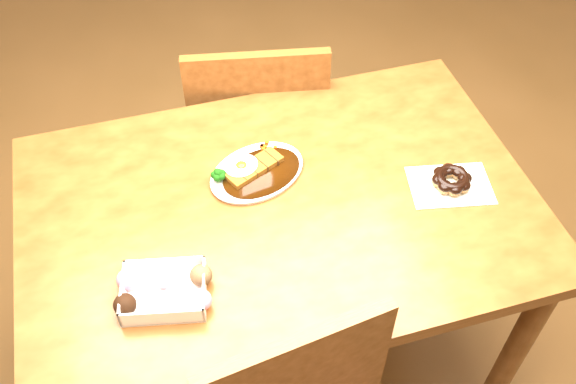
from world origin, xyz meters
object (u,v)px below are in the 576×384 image
object	(u,v)px
katsu_curry_plate	(255,171)
pon_de_ring	(451,180)
chair_far	(258,131)
table	(280,229)
donut_box	(164,290)

from	to	relation	value
katsu_curry_plate	pon_de_ring	bearing A→B (deg)	-20.79
chair_far	katsu_curry_plate	distance (m)	0.53
table	katsu_curry_plate	size ratio (longest dim) A/B	4.20
pon_de_ring	chair_far	bearing A→B (deg)	119.11
katsu_curry_plate	pon_de_ring	size ratio (longest dim) A/B	1.32
chair_far	katsu_curry_plate	xyz separation A→B (m)	(-0.11, -0.43, 0.28)
katsu_curry_plate	donut_box	xyz separation A→B (m)	(-0.26, -0.29, 0.01)
katsu_curry_plate	donut_box	size ratio (longest dim) A/B	1.37
katsu_curry_plate	table	bearing A→B (deg)	-73.08
pon_de_ring	donut_box	bearing A→B (deg)	-170.44
table	chair_far	world-z (taller)	chair_far
pon_de_ring	table	bearing A→B (deg)	171.53
chair_far	katsu_curry_plate	world-z (taller)	chair_far
katsu_curry_plate	donut_box	bearing A→B (deg)	-132.82
table	katsu_curry_plate	xyz separation A→B (m)	(-0.03, 0.11, 0.11)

